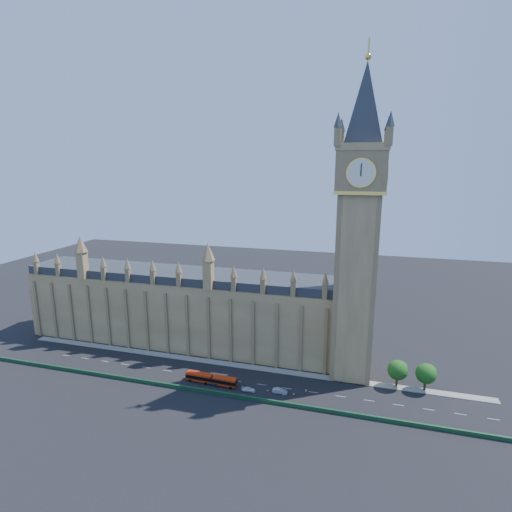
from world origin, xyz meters
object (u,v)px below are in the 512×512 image
(car_white, at_px, (248,390))
(car_grey, at_px, (214,383))
(car_silver, at_px, (280,391))
(red_bus, at_px, (211,379))

(car_white, bearing_deg, car_grey, 82.30)
(car_grey, relative_size, car_silver, 0.85)
(car_grey, height_order, car_silver, car_silver)
(red_bus, distance_m, car_silver, 21.61)
(car_silver, bearing_deg, car_grey, 96.19)
(car_silver, distance_m, car_white, 9.40)
(red_bus, relative_size, car_white, 3.97)
(red_bus, height_order, car_silver, red_bus)
(car_grey, bearing_deg, red_bus, 64.98)
(red_bus, xyz_separation_m, car_white, (12.32, -1.11, -0.87))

